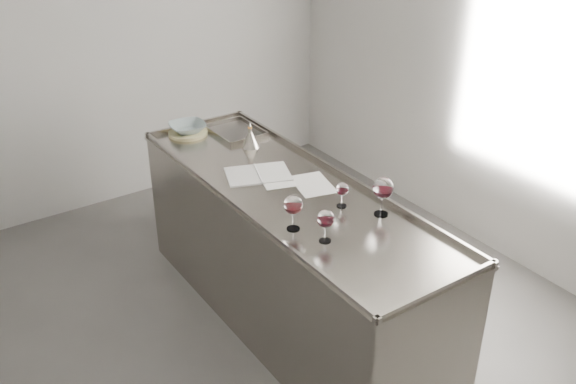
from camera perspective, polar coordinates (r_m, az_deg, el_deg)
room_shell at (r=3.07m, az=-4.47°, el=3.20°), size 4.54×5.04×2.84m
counter at (r=3.98m, az=0.07°, el=-5.75°), size 0.77×2.42×0.97m
wine_glass_left at (r=3.28m, az=0.48°, el=-1.22°), size 0.10×0.10×0.20m
wine_glass_middle at (r=3.20m, az=3.37°, el=-2.46°), size 0.09×0.09×0.18m
wine_glass_right at (r=3.45m, az=8.45°, el=0.29°), size 0.11×0.11×0.22m
wine_glass_small at (r=3.53m, az=4.85°, el=0.19°), size 0.07×0.07×0.15m
notebook at (r=3.91m, az=-2.68°, el=1.61°), size 0.45×0.38×0.02m
loose_paper_top at (r=3.79m, az=2.21°, el=0.68°), size 0.27×0.34×0.00m
loose_paper_under at (r=3.86m, az=-1.05°, el=1.22°), size 0.26×0.31×0.00m
trivet at (r=4.54m, az=-8.88°, el=5.22°), size 0.34×0.34×0.02m
ceramic_bowl at (r=4.52m, az=-8.92°, el=5.68°), size 0.28×0.28×0.06m
wine_funnel at (r=4.27m, az=-3.38°, el=4.72°), size 0.12×0.12×0.18m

